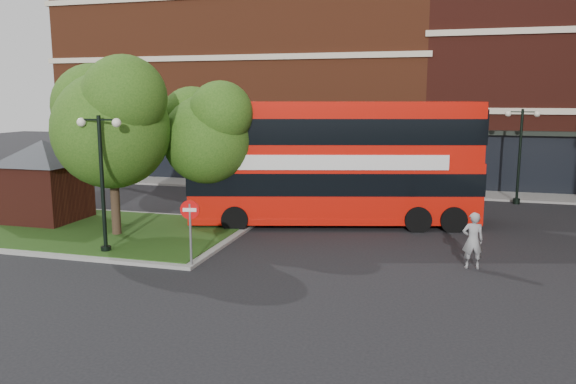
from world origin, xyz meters
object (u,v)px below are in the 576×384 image
(bus, at_px, (333,155))
(car_silver, at_px, (254,177))
(woman, at_px, (473,240))
(car_white, at_px, (389,180))

(bus, bearing_deg, car_silver, 112.24)
(bus, distance_m, woman, 8.00)
(woman, xyz_separation_m, car_silver, (-12.41, 14.00, -0.32))
(woman, relative_size, car_silver, 0.51)
(car_white, bearing_deg, bus, 176.68)
(bus, relative_size, woman, 6.72)
(bus, height_order, car_white, bus)
(bus, distance_m, car_silver, 11.37)
(bus, height_order, woman, bus)
(woman, distance_m, car_silver, 18.71)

